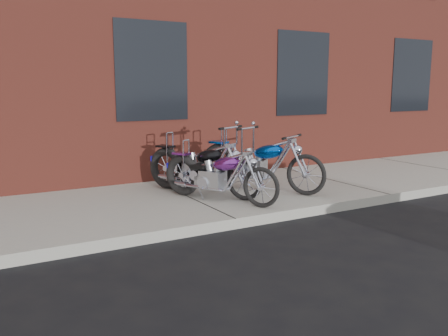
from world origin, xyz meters
TOP-DOWN VIEW (x-y plane):
  - ground at (0.00, 0.00)m, footprint 120.00×120.00m
  - sidewalk at (0.00, 1.50)m, footprint 22.00×3.00m
  - building_brick at (0.00, 8.00)m, footprint 22.00×10.00m
  - chopper_purple at (0.28, 1.05)m, footprint 1.05×1.93m
  - chopper_blue at (1.29, 1.42)m, footprint 1.27×2.12m
  - chopper_third at (0.28, 1.61)m, footprint 1.13×2.08m

SIDE VIEW (x-z plane):
  - ground at x=0.00m, z-range 0.00..0.00m
  - sidewalk at x=0.00m, z-range 0.00..0.15m
  - chopper_purple at x=0.28m, z-range -0.06..1.12m
  - chopper_third at x=0.28m, z-range -0.02..1.14m
  - chopper_blue at x=1.29m, z-range 0.06..1.10m
  - building_brick at x=0.00m, z-range 0.00..8.00m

